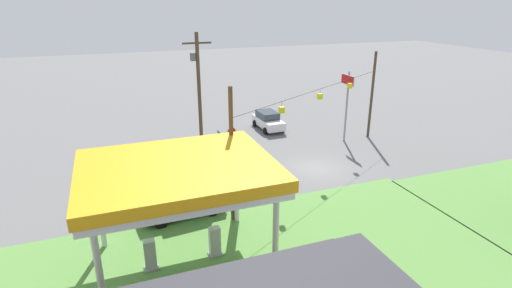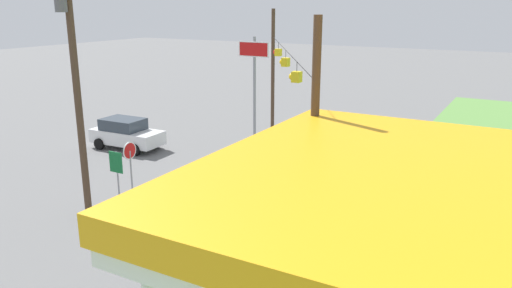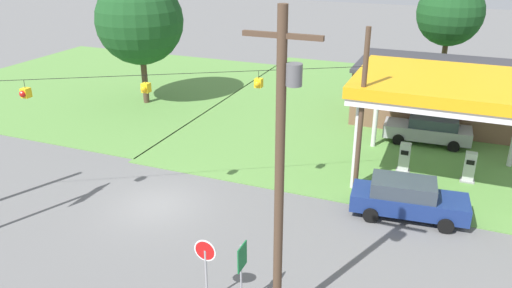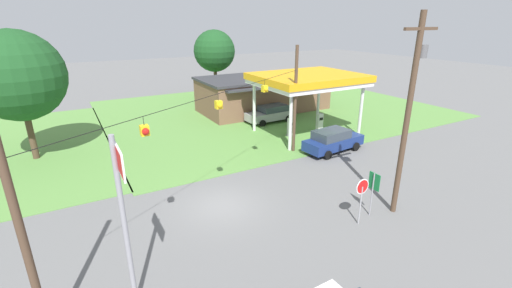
% 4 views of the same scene
% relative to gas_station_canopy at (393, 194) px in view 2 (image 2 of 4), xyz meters
% --- Properties ---
extents(ground_plane, '(160.00, 160.00, 0.00)m').
position_rel_gas_station_canopy_xyz_m(ground_plane, '(-11.90, -8.14, -4.85)').
color(ground_plane, slate).
extents(gas_station_canopy, '(8.84, 7.15, 5.36)m').
position_rel_gas_station_canopy_xyz_m(gas_station_canopy, '(0.00, 0.00, 0.00)').
color(gas_station_canopy, silver).
rests_on(gas_station_canopy, ground).
extents(car_at_pumps_front, '(5.21, 2.48, 1.79)m').
position_rel_gas_station_canopy_xyz_m(car_at_pumps_front, '(-0.94, -4.71, -3.93)').
color(car_at_pumps_front, navy).
rests_on(car_at_pumps_front, ground).
extents(car_on_crossroad, '(2.22, 4.44, 1.81)m').
position_rel_gas_station_canopy_xyz_m(car_on_crossroad, '(-12.21, -18.79, -3.92)').
color(car_on_crossroad, white).
rests_on(car_on_crossroad, ground).
extents(stop_sign_roadside, '(0.80, 0.08, 2.50)m').
position_rel_gas_station_canopy_xyz_m(stop_sign_roadside, '(-6.62, -13.17, -3.04)').
color(stop_sign_roadside, '#99999E').
rests_on(stop_sign_roadside, ground).
extents(stop_sign_overhead, '(0.22, 2.05, 6.49)m').
position_rel_gas_station_canopy_xyz_m(stop_sign_overhead, '(-17.44, -12.98, -0.34)').
color(stop_sign_overhead, gray).
rests_on(stop_sign_overhead, ground).
extents(route_sign, '(0.10, 0.70, 2.40)m').
position_rel_gas_station_canopy_xyz_m(route_sign, '(-5.44, -12.84, -3.14)').
color(route_sign, gray).
rests_on(route_sign, ground).
extents(utility_pole_main, '(2.20, 0.44, 10.17)m').
position_rel_gas_station_canopy_xyz_m(utility_pole_main, '(-4.02, -13.18, 0.82)').
color(utility_pole_main, '#4C3828').
rests_on(utility_pole_main, ground).
extents(signal_span_gantry, '(16.92, 10.24, 8.08)m').
position_rel_gas_station_canopy_xyz_m(signal_span_gantry, '(-11.90, -8.15, -0.50)').
color(signal_span_gantry, '#4C3828').
rests_on(signal_span_gantry, ground).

